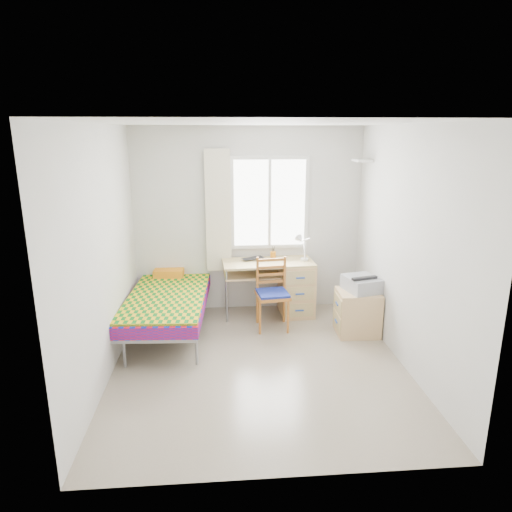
{
  "coord_description": "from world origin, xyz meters",
  "views": [
    {
      "loc": [
        -0.41,
        -4.6,
        2.52
      ],
      "look_at": [
        0.01,
        0.55,
        1.11
      ],
      "focal_mm": 32.0,
      "sensor_mm": 36.0,
      "label": 1
    }
  ],
  "objects_px": {
    "bed": "(169,297)",
    "chair": "(273,289)",
    "cabinet": "(357,312)",
    "desk": "(291,285)",
    "printer": "(362,283)"
  },
  "relations": [
    {
      "from": "chair",
      "to": "printer",
      "type": "xyz_separation_m",
      "value": [
        1.1,
        -0.27,
        0.14
      ]
    },
    {
      "from": "chair",
      "to": "cabinet",
      "type": "relative_size",
      "value": 1.65
    },
    {
      "from": "bed",
      "to": "printer",
      "type": "height_order",
      "value": "bed"
    },
    {
      "from": "desk",
      "to": "chair",
      "type": "relative_size",
      "value": 1.36
    },
    {
      "from": "desk",
      "to": "bed",
      "type": "bearing_deg",
      "value": -170.37
    },
    {
      "from": "bed",
      "to": "printer",
      "type": "xyz_separation_m",
      "value": [
        2.46,
        -0.31,
        0.23
      ]
    },
    {
      "from": "chair",
      "to": "printer",
      "type": "relative_size",
      "value": 1.82
    },
    {
      "from": "desk",
      "to": "printer",
      "type": "bearing_deg",
      "value": -44.84
    },
    {
      "from": "bed",
      "to": "chair",
      "type": "xyz_separation_m",
      "value": [
        1.36,
        -0.05,
        0.09
      ]
    },
    {
      "from": "cabinet",
      "to": "printer",
      "type": "distance_m",
      "value": 0.38
    },
    {
      "from": "desk",
      "to": "chair",
      "type": "bearing_deg",
      "value": -129.8
    },
    {
      "from": "chair",
      "to": "desk",
      "type": "bearing_deg",
      "value": 46.71
    },
    {
      "from": "bed",
      "to": "cabinet",
      "type": "distance_m",
      "value": 2.44
    },
    {
      "from": "chair",
      "to": "cabinet",
      "type": "distance_m",
      "value": 1.12
    },
    {
      "from": "cabinet",
      "to": "printer",
      "type": "height_order",
      "value": "printer"
    }
  ]
}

